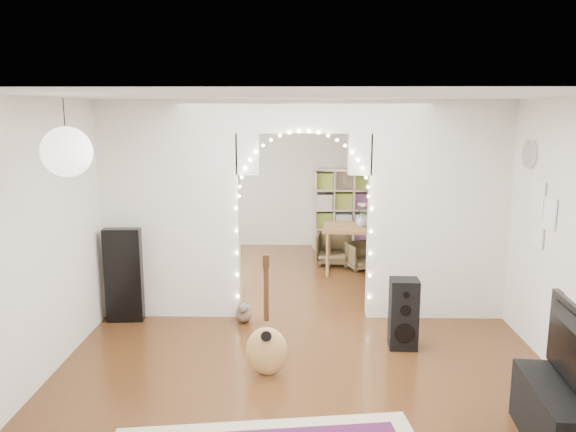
{
  "coord_description": "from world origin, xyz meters",
  "views": [
    {
      "loc": [
        -0.07,
        -6.82,
        2.58
      ],
      "look_at": [
        -0.2,
        0.3,
        1.23
      ],
      "focal_mm": 35.0,
      "sensor_mm": 36.0,
      "label": 1
    }
  ],
  "objects_px": {
    "bookcase": "(353,209)",
    "dining_chair_left": "(334,249)",
    "acoustic_guitar": "(267,332)",
    "floor_speaker": "(404,314)",
    "dining_chair_right": "(362,256)",
    "media_console": "(557,418)",
    "dining_table": "(361,231)"
  },
  "relations": [
    {
      "from": "bookcase",
      "to": "dining_chair_left",
      "type": "xyz_separation_m",
      "value": [
        -0.43,
        -1.1,
        -0.48
      ]
    },
    {
      "from": "acoustic_guitar",
      "to": "floor_speaker",
      "type": "xyz_separation_m",
      "value": [
        1.46,
        0.68,
        -0.07
      ]
    },
    {
      "from": "floor_speaker",
      "to": "bookcase",
      "type": "distance_m",
      "value": 4.5
    },
    {
      "from": "floor_speaker",
      "to": "dining_chair_right",
      "type": "distance_m",
      "value": 3.11
    },
    {
      "from": "dining_chair_left",
      "to": "media_console",
      "type": "bearing_deg",
      "value": -67.79
    },
    {
      "from": "media_console",
      "to": "bookcase",
      "type": "xyz_separation_m",
      "value": [
        -0.96,
        6.34,
        0.5
      ]
    },
    {
      "from": "floor_speaker",
      "to": "media_console",
      "type": "bearing_deg",
      "value": -63.77
    },
    {
      "from": "floor_speaker",
      "to": "dining_chair_left",
      "type": "height_order",
      "value": "floor_speaker"
    },
    {
      "from": "bookcase",
      "to": "dining_table",
      "type": "relative_size",
      "value": 1.18
    },
    {
      "from": "floor_speaker",
      "to": "dining_table",
      "type": "xyz_separation_m",
      "value": [
        -0.15,
        2.91,
        0.29
      ]
    },
    {
      "from": "acoustic_guitar",
      "to": "dining_chair_left",
      "type": "xyz_separation_m",
      "value": [
        0.91,
        4.07,
        -0.18
      ]
    },
    {
      "from": "dining_table",
      "to": "acoustic_guitar",
      "type": "bearing_deg",
      "value": -104.74
    },
    {
      "from": "dining_table",
      "to": "dining_chair_left",
      "type": "bearing_deg",
      "value": 135.93
    },
    {
      "from": "media_console",
      "to": "dining_table",
      "type": "distance_m",
      "value": 4.88
    },
    {
      "from": "acoustic_guitar",
      "to": "media_console",
      "type": "relative_size",
      "value": 1.04
    },
    {
      "from": "media_console",
      "to": "dining_table",
      "type": "xyz_separation_m",
      "value": [
        -0.98,
        4.76,
        0.43
      ]
    },
    {
      "from": "acoustic_guitar",
      "to": "dining_table",
      "type": "relative_size",
      "value": 0.82
    },
    {
      "from": "media_console",
      "to": "dining_chair_left",
      "type": "xyz_separation_m",
      "value": [
        -1.39,
        5.24,
        0.02
      ]
    },
    {
      "from": "bookcase",
      "to": "dining_chair_left",
      "type": "relative_size",
      "value": 2.54
    },
    {
      "from": "dining_table",
      "to": "dining_chair_left",
      "type": "xyz_separation_m",
      "value": [
        -0.41,
        0.47,
        -0.41
      ]
    },
    {
      "from": "acoustic_guitar",
      "to": "floor_speaker",
      "type": "bearing_deg",
      "value": 22.86
    },
    {
      "from": "dining_table",
      "to": "floor_speaker",
      "type": "bearing_deg",
      "value": -81.81
    },
    {
      "from": "floor_speaker",
      "to": "media_console",
      "type": "xyz_separation_m",
      "value": [
        0.83,
        -1.86,
        -0.14
      ]
    },
    {
      "from": "dining_table",
      "to": "dining_chair_right",
      "type": "relative_size",
      "value": 2.62
    },
    {
      "from": "dining_table",
      "to": "dining_chair_left",
      "type": "height_order",
      "value": "dining_table"
    },
    {
      "from": "acoustic_guitar",
      "to": "dining_chair_left",
      "type": "distance_m",
      "value": 4.17
    },
    {
      "from": "media_console",
      "to": "dining_chair_left",
      "type": "relative_size",
      "value": 1.69
    },
    {
      "from": "acoustic_guitar",
      "to": "bookcase",
      "type": "bearing_deg",
      "value": 73.28
    },
    {
      "from": "acoustic_guitar",
      "to": "media_console",
      "type": "bearing_deg",
      "value": -29.33
    },
    {
      "from": "dining_chair_left",
      "to": "dining_chair_right",
      "type": "height_order",
      "value": "dining_chair_left"
    },
    {
      "from": "floor_speaker",
      "to": "dining_table",
      "type": "height_order",
      "value": "floor_speaker"
    },
    {
      "from": "bookcase",
      "to": "media_console",
      "type": "bearing_deg",
      "value": -61.94
    }
  ]
}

